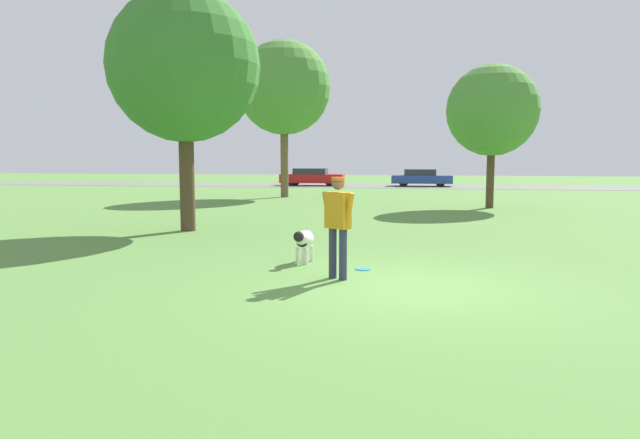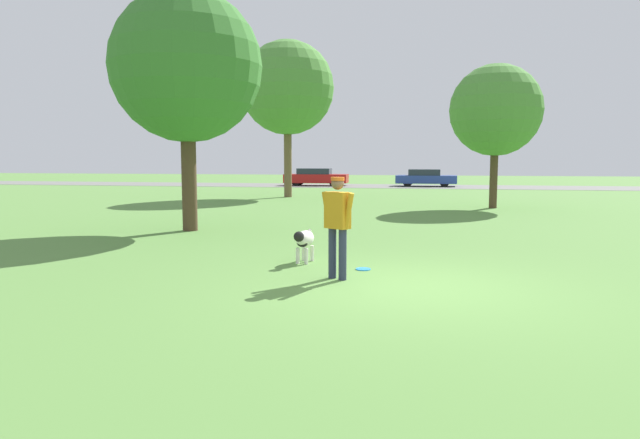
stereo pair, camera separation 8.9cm
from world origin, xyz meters
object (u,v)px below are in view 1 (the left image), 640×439
Objects in this scene: person at (338,219)px; tree_mid_center at (492,111)px; frisbee at (363,269)px; parked_car_red at (312,177)px; tree_far_left at (284,88)px; parked_car_blue at (422,178)px; dog at (304,240)px; tree_near_left at (184,67)px.

tree_mid_center is (3.90, 14.52, 2.86)m from person.
frisbee is 31.70m from parked_car_red.
person is at bearing -73.41° from tree_far_left.
parked_car_red is at bearing 121.91° from tree_mid_center.
person is 6.29× the size of frisbee.
dog is at bearing -92.94° from parked_car_blue.
dog is 3.55× the size of frisbee.
frisbee is 0.04× the size of tree_near_left.
tree_far_left is at bearing 138.03° from person.
person is 32.21m from parked_car_blue.
tree_near_left is 1.14× the size of tree_mid_center.
person is 0.26× the size of tree_near_left.
tree_far_left is (-6.08, 18.46, 5.50)m from frisbee.
parked_car_blue is (1.91, 30.87, 0.18)m from dog.
tree_far_left reaches higher than tree_mid_center.
tree_far_left reaches higher than parked_car_blue.
parked_car_red is at bearing -162.32° from dog.
tree_mid_center reaches higher than frisbee.
dog is 14.44m from tree_mid_center.
person is 0.21× the size of tree_far_left.
dog is 0.17× the size of tree_mid_center.
tree_near_left is at bearing 139.08° from frisbee.
tree_far_left is at bearing -117.33° from parked_car_blue.
frisbee is 8.28m from tree_near_left.
tree_mid_center is at bearing -26.48° from tree_far_left.
tree_near_left is at bearing -134.49° from tree_mid_center.
parked_car_red is at bearing 94.93° from tree_far_left.
tree_near_left reaches higher than tree_mid_center.
person is at bearing -79.54° from parked_car_red.
parked_car_red is 7.90m from parked_car_blue.
frisbee is (0.32, 0.86, -0.98)m from person.
person reaches higher than parked_car_blue.
person is 1.34m from frisbee.
person is at bearing -110.41° from frisbee.
person is 15.30m from tree_mid_center.
frisbee is at bearing 101.03° from person.
tree_far_left reaches higher than parked_car_red.
dog is at bearing 158.86° from frisbee.
frisbee is at bearing -40.92° from tree_near_left.
tree_near_left is at bearing -86.83° from tree_far_left.
frisbee is (1.17, -0.45, -0.43)m from dog.
parked_car_red reaches higher than parked_car_blue.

